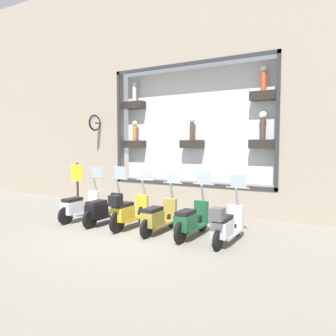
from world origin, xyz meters
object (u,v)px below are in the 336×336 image
at_px(scooter_yellow_3, 128,211).
at_px(shop_sign_post, 77,187).
at_px(scooter_black_4, 103,210).
at_px(scooter_white_5, 79,207).
at_px(scooter_green_1, 191,220).
at_px(scooter_silver_0, 226,225).
at_px(scooter_olive_2, 158,217).

height_order(scooter_yellow_3, shop_sign_post, shop_sign_post).
distance_m(scooter_black_4, shop_sign_post, 1.71).
bearing_deg(scooter_black_4, scooter_yellow_3, -93.30).
bearing_deg(scooter_white_5, scooter_green_1, -89.97).
bearing_deg(scooter_green_1, scooter_silver_0, -94.45).
height_order(scooter_green_1, scooter_olive_2, scooter_green_1).
xyz_separation_m(scooter_silver_0, scooter_white_5, (0.07, 4.70, -0.02)).
bearing_deg(scooter_black_4, shop_sign_post, 70.86).
bearing_deg(scooter_black_4, scooter_green_1, -89.97).
bearing_deg(scooter_olive_2, scooter_black_4, 89.85).
distance_m(scooter_green_1, scooter_white_5, 3.76).
distance_m(scooter_silver_0, scooter_green_1, 0.94).
relative_size(scooter_yellow_3, shop_sign_post, 1.05).
relative_size(scooter_silver_0, scooter_green_1, 0.99).
distance_m(scooter_yellow_3, scooter_white_5, 1.88).
height_order(scooter_olive_2, scooter_yellow_3, scooter_yellow_3).
bearing_deg(scooter_white_5, scooter_olive_2, -90.08).
height_order(scooter_green_1, scooter_yellow_3, scooter_green_1).
bearing_deg(shop_sign_post, scooter_olive_2, -98.97).
relative_size(scooter_green_1, scooter_black_4, 1.00).
distance_m(scooter_green_1, shop_sign_post, 4.42).
bearing_deg(scooter_yellow_3, scooter_white_5, 88.38).
height_order(scooter_silver_0, scooter_yellow_3, scooter_yellow_3).
height_order(scooter_green_1, shop_sign_post, shop_sign_post).
bearing_deg(scooter_white_5, scooter_yellow_3, -91.62).
relative_size(scooter_yellow_3, scooter_black_4, 1.01).
relative_size(scooter_olive_2, scooter_white_5, 1.00).
xyz_separation_m(scooter_green_1, scooter_black_4, (-0.00, 2.82, -0.00)).
height_order(scooter_silver_0, scooter_green_1, scooter_green_1).
distance_m(scooter_green_1, scooter_olive_2, 0.94).
distance_m(scooter_silver_0, shop_sign_post, 5.36).
xyz_separation_m(scooter_silver_0, scooter_black_4, (0.07, 3.76, -0.02)).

